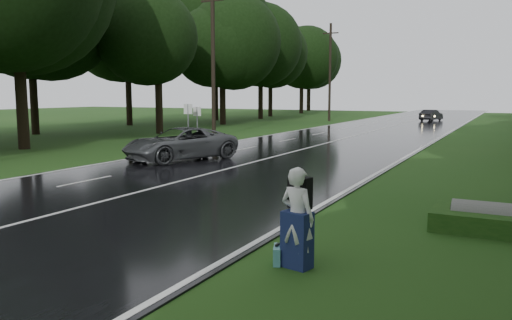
{
  "coord_description": "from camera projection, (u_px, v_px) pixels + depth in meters",
  "views": [
    {
      "loc": [
        10.5,
        -11.08,
        3.14
      ],
      "look_at": [
        3.45,
        2.71,
        1.1
      ],
      "focal_mm": 35.65,
      "sensor_mm": 36.0,
      "label": 1
    }
  ],
  "objects": [
    {
      "name": "road",
      "position": [
        331.0,
        142.0,
        32.58
      ],
      "size": [
        12.0,
        140.0,
        0.04
      ],
      "primitive_type": "cube",
      "color": "black",
      "rests_on": "ground"
    },
    {
      "name": "road_sign_a",
      "position": [
        189.0,
        145.0,
        30.98
      ],
      "size": [
        0.6,
        0.1,
        2.49
      ],
      "primitive_type": null,
      "color": "white",
      "rests_on": "ground"
    },
    {
      "name": "culvert",
      "position": [
        482.0,
        230.0,
        11.76
      ],
      "size": [
        1.34,
        0.67,
        0.67
      ],
      "primitive_type": "cylinder",
      "rotation": [
        0.0,
        1.57,
        0.0
      ],
      "color": "slate",
      "rests_on": "ground"
    },
    {
      "name": "hitchhiker",
      "position": [
        297.0,
        221.0,
        9.13
      ],
      "size": [
        0.75,
        0.71,
        1.84
      ],
      "color": "silver",
      "rests_on": "ground"
    },
    {
      "name": "suitcase",
      "position": [
        277.0,
        255.0,
        9.41
      ],
      "size": [
        0.3,
        0.48,
        0.33
      ],
      "primitive_type": "cube",
      "rotation": [
        0.0,
        0.0,
        0.38
      ],
      "color": "teal",
      "rests_on": "ground"
    },
    {
      "name": "far_car",
      "position": [
        431.0,
        115.0,
        57.47
      ],
      "size": [
        2.18,
        4.06,
        1.27
      ],
      "primitive_type": "imported",
      "rotation": [
        0.0,
        0.0,
        2.91
      ],
      "color": "black",
      "rests_on": "road"
    },
    {
      "name": "utility_pole_far",
      "position": [
        329.0,
        121.0,
        58.0
      ],
      "size": [
        1.8,
        0.28,
        10.91
      ],
      "primitive_type": null,
      "color": "black",
      "rests_on": "ground"
    },
    {
      "name": "tree_left_e",
      "position": [
        223.0,
        124.0,
        51.59
      ],
      "size": [
        8.93,
        8.93,
        13.96
      ],
      "primitive_type": null,
      "color": "black",
      "rests_on": "ground"
    },
    {
      "name": "road_sign_b",
      "position": [
        198.0,
        144.0,
        31.84
      ],
      "size": [
        0.55,
        0.1,
        2.29
      ],
      "primitive_type": null,
      "color": "white",
      "rests_on": "ground"
    },
    {
      "name": "grey_car",
      "position": [
        180.0,
        144.0,
        23.75
      ],
      "size": [
        4.37,
        5.98,
        1.51
      ],
      "primitive_type": "imported",
      "rotation": [
        0.0,
        0.0,
        5.9
      ],
      "color": "#454749",
      "rests_on": "road"
    },
    {
      "name": "utility_pole_mid",
      "position": [
        214.0,
        138.0,
        36.0
      ],
      "size": [
        1.8,
        0.28,
        10.5
      ],
      "primitive_type": null,
      "color": "black",
      "rests_on": "ground"
    },
    {
      "name": "ground",
      "position": [
        110.0,
        201.0,
        14.92
      ],
      "size": [
        160.0,
        160.0,
        0.0
      ],
      "primitive_type": "plane",
      "color": "#1F4313",
      "rests_on": "ground"
    },
    {
      "name": "tree_left_c",
      "position": [
        25.0,
        149.0,
        28.83
      ],
      "size": [
        10.59,
        10.59,
        16.55
      ],
      "primitive_type": null,
      "color": "black",
      "rests_on": "ground"
    },
    {
      "name": "tree_left_f",
      "position": [
        261.0,
        119.0,
        63.24
      ],
      "size": [
        9.94,
        9.94,
        15.53
      ],
      "primitive_type": null,
      "color": "black",
      "rests_on": "ground"
    },
    {
      "name": "tree_left_d",
      "position": [
        160.0,
        133.0,
        40.03
      ],
      "size": [
        8.88,
        8.88,
        13.88
      ],
      "primitive_type": null,
      "color": "black",
      "rests_on": "ground"
    },
    {
      "name": "lane_center",
      "position": [
        331.0,
        142.0,
        32.57
      ],
      "size": [
        0.12,
        140.0,
        0.01
      ],
      "primitive_type": "cube",
      "color": "silver",
      "rests_on": "road"
    }
  ]
}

